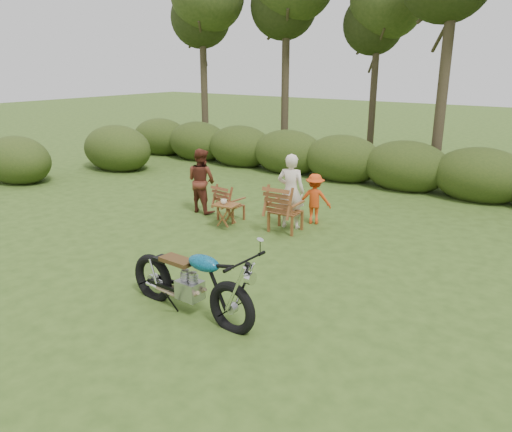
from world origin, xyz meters
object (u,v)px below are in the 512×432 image
Objects in this scene: cup at (224,202)px; child at (314,223)px; lawn_chair_left at (231,220)px; motorcycle at (191,312)px; lawn_chair_right at (285,231)px; adult_a at (290,227)px; adult_b at (202,212)px; side_table at (226,216)px.

cup is 0.12× the size of child.
lawn_chair_left is 0.85m from cup.
motorcycle is at bearing 74.48° from child.
lawn_chair_left is 6.25× the size of cup.
child reaches higher than lawn_chair_right.
adult_b is (-2.40, -0.22, 0.00)m from adult_a.
side_table is 4.03× the size of cup.
child is at bearing -160.13° from adult_b.
lawn_chair_right is 0.67× the size of adult_b.
adult_b is at bearing -2.81° from lawn_chair_left.
adult_a is at bearing 41.38° from child.
side_table is 2.02m from child.
side_table is (0.28, -0.51, 0.27)m from lawn_chair_left.
motorcycle reaches higher than side_table.
adult_a reaches higher than child.
lawn_chair_right is 0.87m from child.
cup is (-0.04, -0.03, 0.33)m from side_table.
lawn_chair_left is 0.74× the size of child.
lawn_chair_right is at bearing 27.07° from cup.
lawn_chair_right is 0.27m from adult_a.
adult_b reaches higher than cup.
motorcycle is 16.54× the size of cup.
motorcycle reaches higher than lawn_chair_right.
adult_b is 2.79m from child.
motorcycle is 3.95m from cup.
cup is 1.58m from adult_a.
cup reaches higher than child.
adult_a reaches higher than cup.
child is at bearing -131.75° from adult_a.
motorcycle is 2.16× the size of lawn_chair_right.
adult_b is (-1.27, 0.63, -0.27)m from side_table.
adult_a reaches higher than motorcycle.
motorcycle is 4.10× the size of side_table.
child reaches higher than side_table.
lawn_chair_left is 0.51× the size of adult_a.
lawn_chair_left is at bearing 118.74° from side_table.
side_table is at bearing 21.97° from lawn_chair_right.
cup is at bearing 117.46° from lawn_chair_left.
side_table is 0.33m from cup.
adult_b is (-2.44, 0.04, 0.00)m from lawn_chair_right.
adult_a is (1.13, 0.85, -0.27)m from side_table.
lawn_chair_left is at bearing -1.68° from lawn_chair_right.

